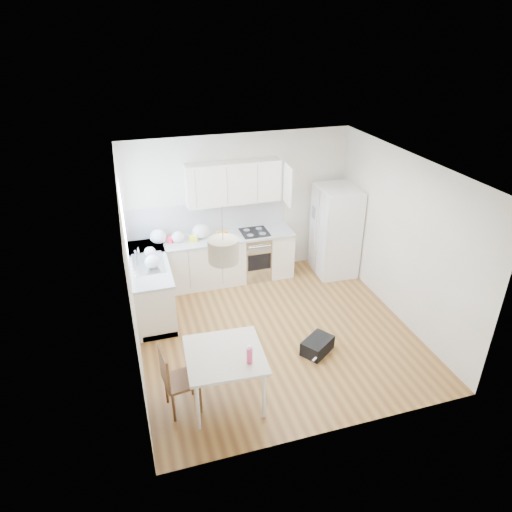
{
  "coord_description": "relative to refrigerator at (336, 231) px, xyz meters",
  "views": [
    {
      "loc": [
        -2.02,
        -5.59,
        4.45
      ],
      "look_at": [
        -0.2,
        0.4,
        1.18
      ],
      "focal_mm": 32.0,
      "sensor_mm": 36.0,
      "label": 1
    }
  ],
  "objects": [
    {
      "name": "grocery_bag_d",
      "position": [
        -3.49,
        -0.16,
        0.15
      ],
      "size": [
        0.19,
        0.16,
        0.17
      ],
      "primitive_type": "ellipsoid",
      "color": "white",
      "rests_on": "counter_back"
    },
    {
      "name": "dining_chair",
      "position": [
        -3.39,
        -2.74,
        -0.38
      ],
      "size": [
        0.45,
        0.45,
        0.95
      ],
      "primitive_type": null,
      "rotation": [
        0.0,
        0.0,
        0.14
      ],
      "color": "#503218",
      "rests_on": "floor"
    },
    {
      "name": "floor",
      "position": [
        -1.75,
        -1.55,
        -0.86
      ],
      "size": [
        4.2,
        4.2,
        0.0
      ],
      "primitive_type": "plane",
      "color": "brown",
      "rests_on": "ground"
    },
    {
      "name": "cabinets_back",
      "position": [
        -2.35,
        0.25,
        -0.42
      ],
      "size": [
        3.0,
        0.6,
        0.88
      ],
      "primitive_type": "cube",
      "color": "white",
      "rests_on": "floor"
    },
    {
      "name": "wall_left",
      "position": [
        -3.85,
        -1.55,
        0.49
      ],
      "size": [
        0.0,
        4.2,
        4.2
      ],
      "primitive_type": "plane",
      "rotation": [
        1.57,
        0.0,
        1.57
      ],
      "color": "beige",
      "rests_on": "floor"
    },
    {
      "name": "upper_cabinets",
      "position": [
        -1.9,
        0.39,
        1.01
      ],
      "size": [
        1.7,
        0.32,
        0.75
      ],
      "primitive_type": "cube",
      "color": "white",
      "rests_on": "wall_back"
    },
    {
      "name": "backsplash_back",
      "position": [
        -2.35,
        0.54,
        0.35
      ],
      "size": [
        3.0,
        0.01,
        0.58
      ],
      "primitive_type": "cube",
      "color": "silver",
      "rests_on": "wall_back"
    },
    {
      "name": "grocery_bag_c",
      "position": [
        -2.55,
        0.3,
        0.2
      ],
      "size": [
        0.3,
        0.26,
        0.27
      ],
      "primitive_type": "ellipsoid",
      "color": "white",
      "rests_on": "counter_back"
    },
    {
      "name": "grocery_bag_b",
      "position": [
        -2.97,
        0.24,
        0.16
      ],
      "size": [
        0.23,
        0.19,
        0.2
      ],
      "primitive_type": "ellipsoid",
      "color": "white",
      "rests_on": "counter_back"
    },
    {
      "name": "dining_table",
      "position": [
        -2.84,
        -2.77,
        -0.18
      ],
      "size": [
        1.02,
        1.02,
        0.76
      ],
      "rotation": [
        0.0,
        0.0,
        -0.06
      ],
      "color": "beige",
      "rests_on": "floor"
    },
    {
      "name": "backsplash_left",
      "position": [
        -3.84,
        -0.35,
        0.35
      ],
      "size": [
        0.01,
        1.8,
        0.58
      ],
      "primitive_type": "cube",
      "color": "silver",
      "rests_on": "wall_left"
    },
    {
      "name": "snack_red",
      "position": [
        -3.06,
        0.29,
        0.12
      ],
      "size": [
        0.19,
        0.18,
        0.11
      ],
      "primitive_type": "cube",
      "rotation": [
        0.0,
        0.0,
        0.63
      ],
      "color": "red",
      "rests_on": "counter_back"
    },
    {
      "name": "window_glassblock",
      "position": [
        -3.83,
        -0.4,
        0.89
      ],
      "size": [
        0.02,
        1.0,
        1.0
      ],
      "primitive_type": "cube",
      "color": "#BFE0F9",
      "rests_on": "wall_left"
    },
    {
      "name": "refrigerator",
      "position": [
        0.0,
        0.0,
        0.0
      ],
      "size": [
        0.86,
        0.89,
        1.72
      ],
      "primitive_type": null,
      "rotation": [
        0.0,
        0.0,
        -0.04
      ],
      "color": "white",
      "rests_on": "floor"
    },
    {
      "name": "counter_left",
      "position": [
        -3.55,
        -0.35,
        0.04
      ],
      "size": [
        0.64,
        1.82,
        0.04
      ],
      "primitive_type": "cube",
      "color": "#BCBEC1",
      "rests_on": "cabinets_left"
    },
    {
      "name": "snack_orange",
      "position": [
        -2.15,
        0.23,
        0.11
      ],
      "size": [
        0.16,
        0.11,
        0.11
      ],
      "primitive_type": "cube",
      "rotation": [
        0.0,
        0.0,
        0.1
      ],
      "color": "#FFA116",
      "rests_on": "counter_back"
    },
    {
      "name": "range_oven",
      "position": [
        -1.55,
        0.25,
        -0.42
      ],
      "size": [
        0.5,
        0.61,
        0.88
      ],
      "primitive_type": null,
      "color": "#B3B5B8",
      "rests_on": "floor"
    },
    {
      "name": "drink_bottle",
      "position": [
        -2.59,
        -3.02,
        0.03
      ],
      "size": [
        0.08,
        0.08,
        0.25
      ],
      "primitive_type": "cylinder",
      "rotation": [
        0.0,
        0.0,
        0.13
      ],
      "color": "#E23E78",
      "rests_on": "dining_table"
    },
    {
      "name": "gym_bag",
      "position": [
        -1.31,
        -2.22,
        -0.75
      ],
      "size": [
        0.58,
        0.53,
        0.22
      ],
      "primitive_type": "cube",
      "rotation": [
        0.0,
        0.0,
        0.6
      ],
      "color": "black",
      "rests_on": "floor"
    },
    {
      "name": "ceiling",
      "position": [
        -1.75,
        -1.55,
        1.84
      ],
      "size": [
        4.2,
        4.2,
        0.0
      ],
      "primitive_type": "plane",
      "rotation": [
        3.14,
        0.0,
        0.0
      ],
      "color": "white",
      "rests_on": "wall_back"
    },
    {
      "name": "snack_yellow",
      "position": [
        -2.7,
        0.22,
        0.11
      ],
      "size": [
        0.15,
        0.11,
        0.1
      ],
      "primitive_type": "cube",
      "rotation": [
        0.0,
        0.0,
        -0.12
      ],
      "color": "yellow",
      "rests_on": "counter_back"
    },
    {
      "name": "sink",
      "position": [
        -3.55,
        -0.4,
        0.05
      ],
      "size": [
        0.5,
        0.8,
        0.16
      ],
      "primitive_type": null,
      "color": "#B3B5B8",
      "rests_on": "counter_left"
    },
    {
      "name": "wall_back",
      "position": [
        -1.75,
        0.55,
        0.49
      ],
      "size": [
        4.2,
        0.0,
        4.2
      ],
      "primitive_type": "plane",
      "rotation": [
        1.57,
        0.0,
        0.0
      ],
      "color": "beige",
      "rests_on": "floor"
    },
    {
      "name": "grocery_bag_a",
      "position": [
        -3.3,
        0.3,
        0.19
      ],
      "size": [
        0.29,
        0.25,
        0.26
      ],
      "primitive_type": "ellipsoid",
      "color": "white",
      "rests_on": "counter_back"
    },
    {
      "name": "counter_back",
      "position": [
        -2.35,
        0.25,
        0.04
      ],
      "size": [
        3.02,
        0.64,
        0.04
      ],
      "primitive_type": "cube",
      "color": "#BCBEC1",
      "rests_on": "cabinets_back"
    },
    {
      "name": "cabinets_left",
      "position": [
        -3.55,
        -0.35,
        -0.42
      ],
      "size": [
        0.6,
        1.8,
        0.88
      ],
      "primitive_type": "cube",
      "color": "white",
      "rests_on": "floor"
    },
    {
      "name": "grocery_bag_e",
      "position": [
        -3.49,
        -0.57,
        0.17
      ],
      "size": [
        0.24,
        0.2,
        0.22
      ],
      "primitive_type": "ellipsoid",
      "color": "white",
      "rests_on": "counter_left"
    },
    {
      "name": "wall_right",
      "position": [
        0.35,
        -1.55,
        0.49
      ],
      "size": [
        0.0,
        4.2,
        4.2
      ],
      "primitive_type": "plane",
      "rotation": [
        1.57,
        0.0,
        -1.57
      ],
      "color": "beige",
      "rests_on": "floor"
    },
    {
      "name": "pendant_lamp",
      "position": [
        -2.81,
        -2.75,
        1.32
      ],
      "size": [
        0.41,
        0.41,
        0.27
      ],
      "primitive_type": "cylinder",
      "rotation": [
        0.0,
        0.0,
        -0.23
      ],
      "color": "beige",
      "rests_on": "ceiling"
    }
  ]
}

